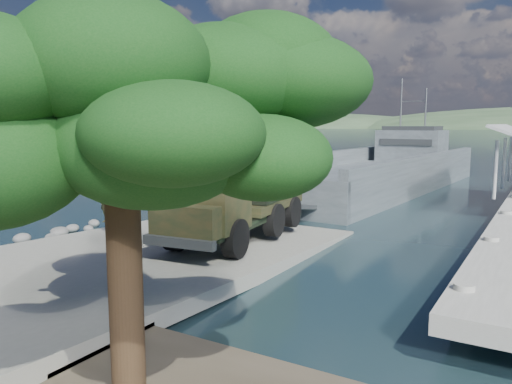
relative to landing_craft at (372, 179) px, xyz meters
name	(u,v)px	position (x,y,z in m)	size (l,w,h in m)	color
ground	(164,257)	(-0.54, -24.51, -0.85)	(1400.00, 1400.00, 0.00)	#162C35
boat_ramp	(146,257)	(-0.54, -25.51, -0.60)	(10.00, 18.00, 0.50)	gray
shoreline_rocks	(70,237)	(-6.74, -24.01, -0.85)	(3.20, 5.60, 0.90)	#585856
landing_craft	(372,179)	(0.00, 0.00, 0.00)	(10.72, 35.32, 10.36)	#464E53
military_truck	(242,188)	(1.31, -21.57, 1.75)	(3.88, 9.34, 4.21)	black
soldier	(107,209)	(-4.42, -23.79, 0.65)	(0.73, 0.48, 2.00)	black
overhang_tree	(118,116)	(5.95, -32.89, 4.55)	(7.42, 6.84, 6.74)	#352815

